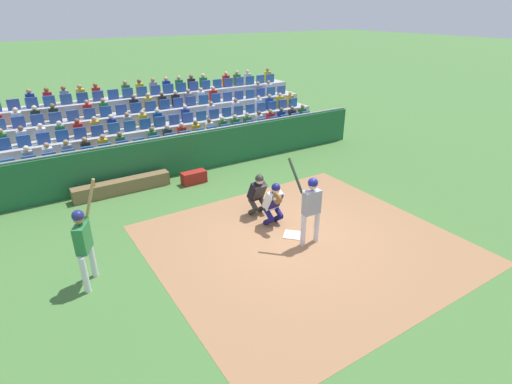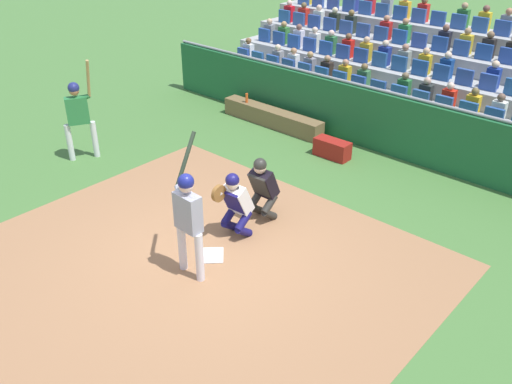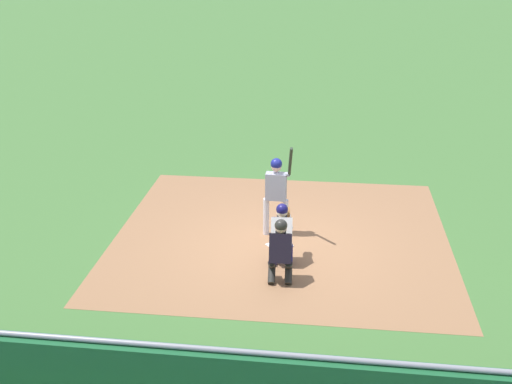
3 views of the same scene
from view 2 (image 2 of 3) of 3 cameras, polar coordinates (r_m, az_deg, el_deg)
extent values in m
plane|color=#447236|center=(9.20, -4.82, -6.70)|extent=(160.00, 160.00, 0.00)
cube|color=#9A6C48|center=(8.94, -7.17, -8.04)|extent=(7.29, 6.78, 0.01)
cube|color=white|center=(9.20, -4.82, -6.62)|extent=(0.62, 0.62, 0.02)
cylinder|color=silver|center=(8.46, -5.93, -6.83)|extent=(0.13, 0.13, 0.85)
cylinder|color=silver|center=(8.74, -7.74, -5.67)|extent=(0.13, 0.13, 0.85)
cube|color=#9394A7|center=(8.20, -7.15, -2.09)|extent=(0.45, 0.23, 0.60)
sphere|color=beige|center=(7.98, -7.34, 0.68)|extent=(0.22, 0.22, 0.22)
sphere|color=navy|center=(7.95, -7.37, 1.06)|extent=(0.25, 0.25, 0.25)
cylinder|color=#9394A7|center=(8.11, -7.37, -0.16)|extent=(0.48, 0.15, 0.14)
cylinder|color=#9394A7|center=(8.23, -8.15, 0.26)|extent=(0.18, 0.15, 0.13)
cylinder|color=#202B1F|center=(8.26, -7.38, 3.45)|extent=(0.14, 0.52, 0.76)
sphere|color=black|center=(8.27, -8.25, 0.59)|extent=(0.06, 0.06, 0.06)
cylinder|color=#171455|center=(9.52, -1.30, -4.14)|extent=(0.16, 0.39, 0.34)
cylinder|color=#171455|center=(9.40, -1.31, -3.02)|extent=(0.16, 0.39, 0.33)
cylinder|color=#171455|center=(9.70, -2.76, -3.49)|extent=(0.16, 0.39, 0.34)
cylinder|color=#171455|center=(9.58, -2.79, -2.38)|extent=(0.16, 0.39, 0.33)
cube|color=silver|center=(9.33, -1.97, -0.76)|extent=(0.45, 0.48, 0.60)
cube|color=#171455|center=(9.25, -2.44, -1.04)|extent=(0.40, 0.27, 0.44)
sphere|color=beige|center=(9.08, -2.49, 0.91)|extent=(0.22, 0.22, 0.22)
cube|color=black|center=(9.08, -2.49, 0.91)|extent=(0.21, 0.13, 0.20)
sphere|color=#171455|center=(9.05, -2.50, 1.25)|extent=(0.24, 0.24, 0.24)
cylinder|color=brown|center=(9.07, -3.92, -0.14)|extent=(0.09, 0.30, 0.30)
cylinder|color=silver|center=(9.24, -3.32, -0.04)|extent=(0.18, 0.40, 0.22)
cylinder|color=#2A2925|center=(10.00, 1.40, -2.37)|extent=(0.16, 0.39, 0.34)
cylinder|color=#2A2925|center=(9.88, 1.41, -1.28)|extent=(0.16, 0.39, 0.33)
cylinder|color=#2A2925|center=(10.17, -0.03, -1.77)|extent=(0.16, 0.39, 0.34)
cylinder|color=#2A2925|center=(10.06, -0.03, -0.70)|extent=(0.16, 0.39, 0.33)
cube|color=black|center=(9.82, 0.83, 0.90)|extent=(0.44, 0.47, 0.60)
cube|color=#2A2925|center=(9.74, 0.40, 0.65)|extent=(0.39, 0.26, 0.44)
sphere|color=#D0A489|center=(9.57, 0.42, 2.55)|extent=(0.22, 0.22, 0.22)
cube|color=black|center=(9.57, 0.42, 2.55)|extent=(0.20, 0.13, 0.20)
sphere|color=#2A2925|center=(9.55, 0.42, 2.88)|extent=(0.24, 0.24, 0.24)
cube|color=#1C5D32|center=(12.85, 13.66, 6.94)|extent=(13.98, 0.24, 1.39)
cylinder|color=gray|center=(12.61, 14.05, 10.04)|extent=(13.98, 0.07, 0.07)
cube|color=brown|center=(14.19, 1.68, 7.81)|extent=(3.05, 0.40, 0.44)
cylinder|color=#DE541F|center=(14.57, -0.98, 9.83)|extent=(0.07, 0.07, 0.25)
cube|color=maroon|center=(12.55, 7.98, 4.52)|extent=(0.84, 0.37, 0.41)
cylinder|color=silver|center=(12.90, -18.93, 4.92)|extent=(0.18, 0.18, 0.85)
cylinder|color=silver|center=(12.90, -16.53, 5.32)|extent=(0.18, 0.18, 0.85)
cube|color=#28773C|center=(12.64, -18.22, 8.12)|extent=(0.41, 0.52, 0.60)
sphere|color=#AB754E|center=(12.49, -18.54, 10.04)|extent=(0.22, 0.22, 0.22)
sphere|color=navy|center=(12.48, -18.58, 10.30)|extent=(0.25, 0.25, 0.25)
cylinder|color=#28773C|center=(12.52, -18.17, 9.34)|extent=(0.35, 0.46, 0.14)
cylinder|color=#28773C|center=(12.53, -17.31, 9.48)|extent=(0.18, 0.16, 0.13)
cylinder|color=tan|center=(12.25, -17.17, 11.28)|extent=(0.33, 0.15, 0.86)
sphere|color=black|center=(12.50, -17.07, 9.59)|extent=(0.06, 0.06, 0.06)
cube|color=#A1A3A3|center=(14.98, 17.95, 7.60)|extent=(14.78, 1.03, 0.46)
cube|color=#244A94|center=(14.18, 23.63, 7.26)|extent=(0.44, 0.10, 0.42)
cube|color=silver|center=(14.40, 24.03, 7.69)|extent=(0.32, 0.22, 0.52)
sphere|color=brown|center=(14.28, 24.32, 9.03)|extent=(0.19, 0.19, 0.19)
cube|color=#255394|center=(14.37, 21.31, 7.99)|extent=(0.44, 0.10, 0.42)
cube|color=gold|center=(14.58, 21.74, 8.41)|extent=(0.32, 0.22, 0.52)
sphere|color=brown|center=(14.47, 22.00, 9.74)|extent=(0.19, 0.19, 0.19)
cube|color=#2C5094|center=(14.59, 19.05, 8.69)|extent=(0.44, 0.10, 0.42)
cube|color=red|center=(14.79, 19.51, 9.10)|extent=(0.32, 0.22, 0.52)
sphere|color=beige|center=(14.69, 19.74, 10.41)|extent=(0.19, 0.19, 0.19)
cube|color=#2C5497|center=(14.83, 16.85, 9.36)|extent=(0.44, 0.10, 0.42)
cube|color=#272E2E|center=(15.03, 17.33, 9.75)|extent=(0.32, 0.22, 0.52)
sphere|color=tan|center=(14.92, 17.53, 11.05)|extent=(0.19, 0.19, 0.19)
cube|color=#28539B|center=(15.09, 14.72, 9.99)|extent=(0.44, 0.10, 0.42)
cube|color=#297037|center=(15.29, 15.22, 10.37)|extent=(0.32, 0.22, 0.52)
sphere|color=brown|center=(15.18, 15.39, 11.65)|extent=(0.19, 0.19, 0.19)
cube|color=#284A92|center=(15.37, 12.65, 10.58)|extent=(0.44, 0.10, 0.42)
cube|color=#25469D|center=(15.67, 10.66, 11.15)|extent=(0.44, 0.10, 0.42)
cube|color=#376D3E|center=(15.87, 11.18, 11.51)|extent=(0.32, 0.22, 0.52)
sphere|color=brown|center=(15.76, 11.31, 12.75)|extent=(0.19, 0.19, 0.19)
cube|color=#26509B|center=(15.99, 8.73, 11.67)|extent=(0.44, 0.10, 0.42)
cube|color=gold|center=(16.18, 9.27, 12.02)|extent=(0.32, 0.22, 0.52)
sphere|color=#AB775F|center=(16.08, 9.37, 13.25)|extent=(0.19, 0.19, 0.19)
cube|color=#2453A1|center=(16.33, 6.88, 12.16)|extent=(0.44, 0.10, 0.42)
cube|color=#2D241F|center=(16.52, 7.42, 12.51)|extent=(0.32, 0.22, 0.52)
sphere|color=#AA7C5C|center=(16.42, 7.51, 13.71)|extent=(0.19, 0.19, 0.19)
cube|color=#2C519F|center=(16.69, 5.10, 12.63)|extent=(0.44, 0.10, 0.42)
cube|color=gray|center=(16.87, 5.65, 12.96)|extent=(0.32, 0.22, 0.52)
sphere|color=#AC8152|center=(16.78, 5.71, 14.14)|extent=(0.19, 0.19, 0.19)
cube|color=#274793|center=(17.06, 3.38, 13.06)|extent=(0.44, 0.10, 0.42)
cube|color=white|center=(17.24, 3.94, 13.38)|extent=(0.32, 0.22, 0.52)
sphere|color=#AF7A56|center=(17.15, 3.98, 14.54)|extent=(0.19, 0.19, 0.19)
cube|color=#244B9D|center=(17.45, 1.74, 13.46)|extent=(0.44, 0.10, 0.42)
cube|color=gray|center=(17.63, 2.30, 13.77)|extent=(0.32, 0.22, 0.52)
sphere|color=beige|center=(17.53, 2.32, 14.91)|extent=(0.19, 0.19, 0.19)
cube|color=#255399|center=(17.85, 0.16, 13.83)|extent=(0.44, 0.10, 0.42)
cube|color=#26479E|center=(18.27, -1.35, 14.18)|extent=(0.44, 0.10, 0.42)
cube|color=silver|center=(18.43, -0.79, 14.48)|extent=(0.32, 0.22, 0.52)
sphere|color=brown|center=(18.35, -0.79, 15.57)|extent=(0.19, 0.19, 0.19)
cube|color=#A1A3A3|center=(15.81, 19.75, 9.28)|extent=(14.78, 1.03, 0.91)
cube|color=#2A49A0|center=(15.16, 23.18, 10.52)|extent=(0.44, 0.10, 0.42)
cube|color=navy|center=(15.38, 23.57, 10.88)|extent=(0.32, 0.22, 0.52)
sphere|color=beige|center=(15.28, 23.83, 12.15)|extent=(0.19, 0.19, 0.19)
cube|color=#294995|center=(15.36, 20.99, 11.16)|extent=(0.44, 0.10, 0.42)
cube|color=#234C94|center=(15.59, 18.86, 11.77)|extent=(0.44, 0.10, 0.42)
cube|color=navy|center=(15.80, 19.30, 12.11)|extent=(0.32, 0.22, 0.52)
sphere|color=beige|center=(15.71, 19.51, 13.36)|extent=(0.19, 0.19, 0.19)
cube|color=#214D94|center=(15.84, 16.79, 12.34)|extent=(0.44, 0.10, 0.42)
cube|color=gold|center=(16.05, 17.24, 12.68)|extent=(0.32, 0.22, 0.52)
sphere|color=tan|center=(15.96, 17.43, 13.91)|extent=(0.19, 0.19, 0.19)
cube|color=#255294|center=(16.11, 14.77, 12.89)|extent=(0.44, 0.10, 0.42)
cube|color=gray|center=(16.32, 15.24, 13.21)|extent=(0.32, 0.22, 0.52)
sphere|color=#9E705B|center=(16.23, 15.41, 14.43)|extent=(0.19, 0.19, 0.19)
cube|color=#265497|center=(16.40, 12.81, 13.39)|extent=(0.44, 0.10, 0.42)
cube|color=navy|center=(16.60, 13.30, 13.71)|extent=(0.32, 0.22, 0.52)
sphere|color=beige|center=(16.51, 13.44, 14.91)|extent=(0.19, 0.19, 0.19)
cube|color=#254694|center=(16.71, 10.92, 13.87)|extent=(0.44, 0.10, 0.42)
cube|color=gold|center=(16.91, 11.41, 14.18)|extent=(0.32, 0.22, 0.52)
sphere|color=tan|center=(16.82, 11.54, 15.36)|extent=(0.19, 0.19, 0.19)
cube|color=#274696|center=(17.03, 9.09, 14.32)|extent=(0.44, 0.10, 0.42)
cube|color=red|center=(17.23, 9.59, 14.61)|extent=(0.32, 0.22, 0.52)
sphere|color=brown|center=(17.14, 9.69, 15.78)|extent=(0.19, 0.19, 0.19)
cube|color=#224B9E|center=(17.38, 7.32, 14.73)|extent=(0.44, 0.10, 0.42)
cube|color=#2C6F3E|center=(17.57, 7.83, 15.02)|extent=(0.32, 0.22, 0.52)
sphere|color=beige|center=(17.48, 7.91, 16.17)|extent=(0.19, 0.19, 0.19)
cube|color=#26469C|center=(17.73, 5.62, 15.11)|extent=(0.44, 0.10, 0.42)
cube|color=white|center=(17.92, 6.14, 15.40)|extent=(0.32, 0.22, 0.52)
sphere|color=beige|center=(17.84, 6.20, 16.52)|extent=(0.19, 0.19, 0.19)
cube|color=#234B9E|center=(18.11, 3.97, 15.47)|extent=(0.44, 0.10, 0.42)
cube|color=silver|center=(18.29, 4.50, 15.75)|extent=(0.32, 0.22, 0.52)
sphere|color=brown|center=(18.21, 4.54, 16.86)|extent=(0.19, 0.19, 0.19)
cube|color=#224693|center=(18.49, 2.40, 15.80)|extent=(0.44, 0.10, 0.42)
cube|color=#337B36|center=(18.67, 2.92, 16.08)|extent=(0.32, 0.22, 0.52)
sphere|color=#A9814C|center=(18.60, 2.95, 17.16)|extent=(0.19, 0.19, 0.19)
cube|color=#234AA1|center=(18.89, 0.88, 16.11)|extent=(0.44, 0.10, 0.42)
cube|color=gray|center=(19.07, 1.41, 16.38)|extent=(0.32, 0.22, 0.52)
sphere|color=#D4A985|center=(18.99, 1.42, 17.44)|extent=(0.19, 0.19, 0.19)
cube|color=#A1A3A3|center=(16.66, 21.38, 10.80)|extent=(14.78, 1.03, 1.37)
cube|color=#27479D|center=(15.99, 24.88, 12.78)|extent=(0.44, 0.10, 0.42)
cube|color=black|center=(16.22, 25.23, 13.09)|extent=(0.32, 0.22, 0.52)
cube|color=#214893|center=(16.18, 22.77, 13.37)|extent=(0.44, 0.10, 0.42)
cube|color=#282524|center=(16.41, 23.15, 13.67)|extent=(0.32, 0.22, 0.52)
sphere|color=brown|center=(16.33, 23.40, 14.88)|extent=(0.19, 0.19, 0.19)
cube|color=#274C99|center=(16.40, 20.71, 13.94)|extent=(0.44, 0.10, 0.42)
cube|color=gold|center=(16.62, 21.11, 14.23)|extent=(0.32, 0.22, 0.52)
sphere|color=#A47E56|center=(16.54, 21.33, 15.42)|extent=(0.19, 0.19, 0.19)
cube|color=#214596|center=(16.64, 18.70, 14.47)|extent=(0.44, 0.10, 0.42)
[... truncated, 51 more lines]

